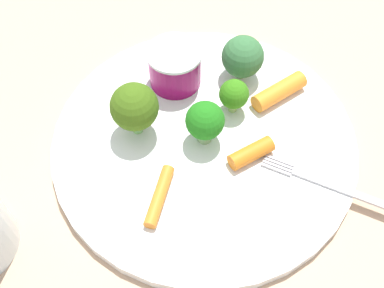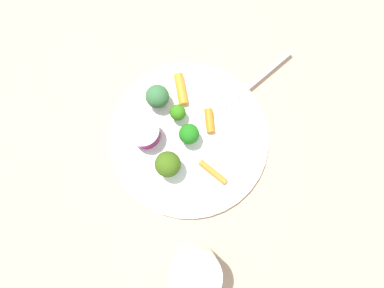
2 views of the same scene
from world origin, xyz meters
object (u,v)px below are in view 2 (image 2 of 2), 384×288
Objects in this scene: sauce_cup at (145,133)px; carrot_stick_2 at (210,121)px; broccoli_floret_3 at (178,113)px; fork at (252,85)px; broccoli_floret_0 at (157,97)px; drinking_glass at (195,270)px; broccoli_floret_2 at (168,164)px; plate at (189,138)px; carrot_stick_0 at (213,172)px; carrot_stick_1 at (181,89)px; broccoli_floret_1 at (189,134)px.

sauce_cup is 0.12m from carrot_stick_2.
fork is at bearing -147.64° from broccoli_floret_3.
broccoli_floret_0 is (-0.01, -0.07, 0.01)m from sauce_cup.
broccoli_floret_0 is 0.05m from broccoli_floret_3.
fork is (-0.07, -0.08, -0.01)m from carrot_stick_2.
fork is 1.35× the size of drinking_glass.
drinking_glass reaches higher than broccoli_floret_2.
drinking_glass is (-0.04, 0.22, 0.05)m from plate.
carrot_stick_0 is at bearing 131.95° from plate.
drinking_glass reaches higher than broccoli_floret_0.
plate is at bearing 137.99° from broccoli_floret_0.
carrot_stick_0 is 0.16m from carrot_stick_1.
carrot_stick_0 is 0.37× the size of fork.
broccoli_floret_3 is at bearing -54.86° from plate.
carrot_stick_2 is 0.11m from fork.
broccoli_floret_0 reaches higher than broccoli_floret_3.
carrot_stick_0 is at bearing 131.98° from broccoli_floret_1.
plate is 5.85× the size of broccoli_floret_0.
broccoli_floret_1 reaches higher than sauce_cup.
carrot_stick_0 is (-0.13, 0.05, -0.02)m from sauce_cup.
broccoli_floret_3 is 0.66× the size of carrot_stick_0.
broccoli_floret_0 reaches higher than carrot_stick_0.
broccoli_floret_3 reaches higher than carrot_stick_0.
sauce_cup is at bearing 5.59° from broccoli_floret_1.
broccoli_floret_1 reaches higher than broccoli_floret_3.
sauce_cup is 0.48× the size of drinking_glass.
carrot_stick_0 is at bearing 73.73° from fork.
broccoli_floret_0 is 0.09m from broccoli_floret_1.
sauce_cup is 0.35× the size of fork.
sauce_cup is 0.14m from carrot_stick_0.
drinking_glass is at bearing 101.18° from plate.
sauce_cup is at bearing 21.03° from carrot_stick_2.
drinking_glass reaches higher than carrot_stick_1.
carrot_stick_1 is 0.31m from drinking_glass.
broccoli_floret_3 is 0.12m from carrot_stick_0.
carrot_stick_0 is 0.17m from drinking_glass.
broccoli_floret_0 is 0.84× the size of carrot_stick_1.
plate is 4.93× the size of carrot_stick_1.
sauce_cup is at bearing 34.91° from fork.
plate is 6.68× the size of carrot_stick_2.
carrot_stick_0 is (-0.08, -0.00, -0.03)m from broccoli_floret_2.
sauce_cup is 0.08m from broccoli_floret_1.
carrot_stick_1 is (0.00, -0.05, -0.01)m from broccoli_floret_3.
carrot_stick_0 is at bearing -178.43° from broccoli_floret_2.
drinking_glass is at bearing 111.47° from broccoli_floret_0.
broccoli_floret_3 is (-0.00, -0.09, -0.01)m from broccoli_floret_2.
fork is at bearing -126.16° from broccoli_floret_2.
broccoli_floret_0 is 1.14× the size of carrot_stick_2.
broccoli_floret_1 is at bearing 125.09° from broccoli_floret_3.
broccoli_floret_0 is 0.30m from drinking_glass.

